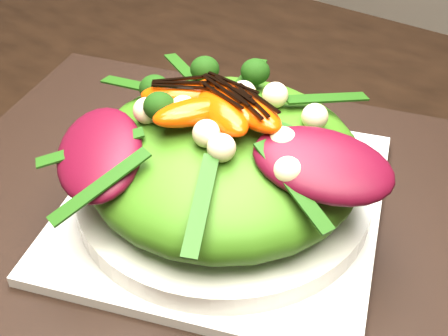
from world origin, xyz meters
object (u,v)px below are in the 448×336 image
Objects in this scene: salad_bowl at (224,190)px; placemat at (224,209)px; lettuce_mound at (224,158)px; orange_segment at (230,91)px; plate_base at (224,203)px.

placemat is at bearing 0.00° from salad_bowl.
lettuce_mound is 0.05m from orange_segment.
salad_bowl is (0.00, 0.00, 0.02)m from placemat.
salad_bowl is at bearing 0.00° from plate_base.
orange_segment is at bearing 114.12° from plate_base.
placemat is at bearing -65.88° from orange_segment.
plate_base is at bearing 0.00° from placemat.
orange_segment is at bearing 114.12° from lettuce_mound.
lettuce_mound is (0.00, 0.00, 0.05)m from plate_base.
plate_base is 1.06× the size of salad_bowl.
placemat is 7.83× the size of orange_segment.
placemat is 2.05× the size of plate_base.
plate_base is 0.10m from orange_segment.
placemat is 0.01m from plate_base.
placemat is 2.37× the size of lettuce_mound.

